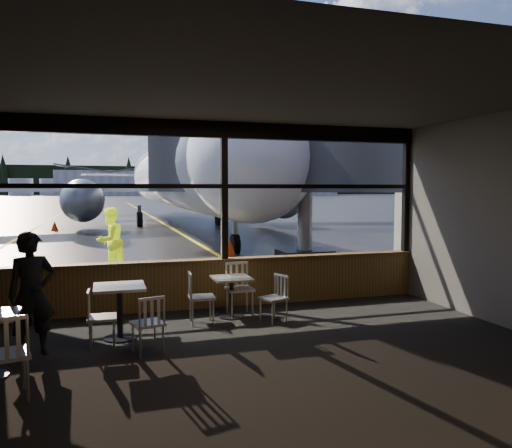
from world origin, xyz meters
name	(u,v)px	position (x,y,z in m)	size (l,w,h in m)	color
ground_plane	(113,198)	(0.00, 120.00, 0.00)	(520.00, 520.00, 0.00)	black
carpet_floor	(276,356)	(0.00, -3.00, 0.01)	(8.00, 6.00, 0.01)	black
ceiling	(277,92)	(0.00, -3.00, 3.50)	(8.00, 6.00, 0.04)	#38332D
wall_back	(410,256)	(0.00, -6.00, 1.75)	(8.00, 0.04, 3.50)	#524A41
window_sill	(225,283)	(0.00, 0.00, 0.45)	(8.00, 0.28, 0.90)	#533719
window_header	(224,130)	(0.00, 0.00, 3.35)	(8.00, 0.18, 0.30)	black
mullion_centre	(224,192)	(0.00, 0.00, 2.20)	(0.12, 0.12, 2.60)	black
mullion_right	(406,191)	(3.95, 0.00, 2.20)	(0.12, 0.12, 2.60)	black
window_transom	(224,186)	(0.00, 0.00, 2.30)	(8.00, 0.10, 0.08)	black
airliner	(182,128)	(2.29, 20.52, 5.86)	(31.95, 38.34, 11.71)	silver
jet_bridge	(295,178)	(3.60, 5.50, 2.59)	(9.71, 11.87, 5.18)	#29292B
cafe_table_near	(232,297)	(-0.08, -0.85, 0.36)	(0.65, 0.65, 0.72)	gray
cafe_table_mid	(120,312)	(-1.98, -1.58, 0.41)	(0.74, 0.74, 0.81)	gray
chair_near_e	(273,299)	(0.52, -1.35, 0.40)	(0.44, 0.44, 0.81)	beige
chair_near_w	(202,298)	(-0.65, -1.09, 0.44)	(0.48, 0.48, 0.88)	#AAA69A
chair_near_n	(240,290)	(0.09, -0.77, 0.47)	(0.52, 0.52, 0.95)	beige
chair_mid_s	(148,324)	(-1.64, -2.38, 0.41)	(0.45, 0.45, 0.83)	beige
chair_mid_w	(102,318)	(-2.23, -1.87, 0.41)	(0.45, 0.45, 0.83)	#B6B1A4
chair_left_s	(6,356)	(-3.20, -3.46, 0.48)	(0.52, 0.52, 0.96)	#B4B0A3
passenger	(32,294)	(-3.12, -2.00, 0.84)	(0.61, 0.40, 1.68)	black
ground_crew	(110,241)	(-2.05, 4.50, 0.88)	(0.86, 0.67, 1.76)	#BFF219
cone_nose	(230,247)	(1.86, 7.13, 0.28)	(0.41, 0.41, 0.57)	#FF5108
cone_wing	(55,226)	(-4.78, 19.77, 0.27)	(0.39, 0.39, 0.54)	#FF4008
hangar_mid	(110,182)	(0.00, 185.00, 5.00)	(38.00, 15.00, 10.00)	silver
hangar_right	(268,180)	(60.00, 178.00, 6.00)	(50.00, 20.00, 12.00)	silver
fuel_tank_a	(21,187)	(-30.00, 182.00, 3.00)	(8.00, 8.00, 6.00)	silver
fuel_tank_b	(52,187)	(-20.00, 182.00, 3.00)	(8.00, 8.00, 6.00)	silver
fuel_tank_c	(81,187)	(-10.00, 182.00, 3.00)	(8.00, 8.00, 6.00)	silver
treeline	(109,180)	(0.00, 210.00, 6.00)	(360.00, 3.00, 12.00)	black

